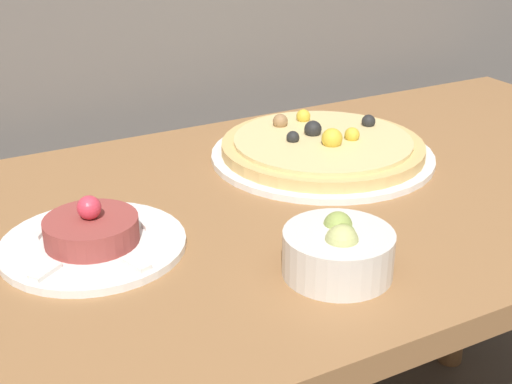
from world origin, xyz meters
TOP-DOWN VIEW (x-y plane):
  - dining_table at (0.00, 0.35)m, footprint 1.43×0.70m
  - pizza_plate at (0.11, 0.46)m, footprint 0.36×0.36m
  - tartare_plate at (-0.30, 0.34)m, footprint 0.23×0.23m
  - small_bowl at (-0.07, 0.15)m, footprint 0.13×0.13m

SIDE VIEW (x-z plane):
  - dining_table at x=0.00m, z-range 0.27..0.99m
  - tartare_plate at x=-0.30m, z-range 0.71..0.78m
  - pizza_plate at x=0.11m, z-range 0.71..0.78m
  - small_bowl at x=-0.07m, z-range 0.72..0.79m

